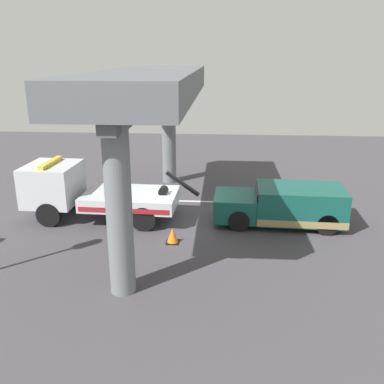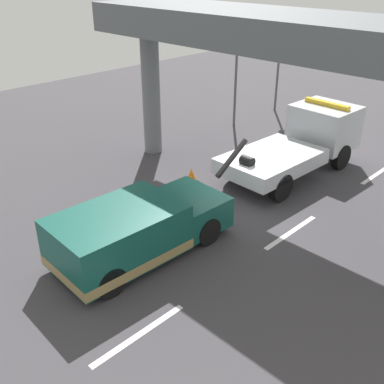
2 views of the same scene
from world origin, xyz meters
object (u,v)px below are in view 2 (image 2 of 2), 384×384
object	(u,v)px
tow_truck_white	(303,141)
traffic_light_far	(237,56)
traffic_light_mid	(280,50)
traffic_cone_orange	(191,176)
towed_van_green	(136,231)

from	to	relation	value
tow_truck_white	traffic_light_far	bearing A→B (deg)	66.78
traffic_light_mid	traffic_cone_orange	distance (m)	10.62
tow_truck_white	traffic_cone_orange	xyz separation A→B (m)	(-3.92, 2.21, -0.93)
traffic_light_mid	towed_van_green	bearing A→B (deg)	-159.35
traffic_light_far	traffic_cone_orange	xyz separation A→B (m)	(-6.21, -3.13, -3.14)
tow_truck_white	traffic_light_far	size ratio (longest dim) A/B	1.55
tow_truck_white	traffic_light_mid	world-z (taller)	traffic_light_mid
tow_truck_white	traffic_light_mid	xyz separation A→B (m)	(5.79, 5.34, 2.02)
traffic_light_far	towed_van_green	bearing A→B (deg)	-153.37
traffic_light_mid	traffic_cone_orange	size ratio (longest dim) A/B	7.70
tow_truck_white	towed_van_green	world-z (taller)	tow_truck_white
tow_truck_white	traffic_light_far	xyz separation A→B (m)	(2.29, 5.34, 2.21)
tow_truck_white	traffic_cone_orange	bearing A→B (deg)	150.64
traffic_light_far	traffic_cone_orange	size ratio (longest dim) A/B	8.19
traffic_light_mid	traffic_cone_orange	bearing A→B (deg)	-162.12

